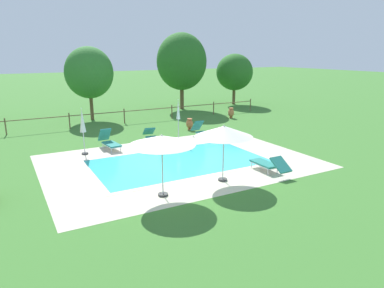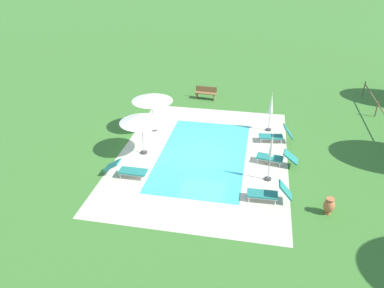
{
  "view_description": "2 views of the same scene",
  "coord_description": "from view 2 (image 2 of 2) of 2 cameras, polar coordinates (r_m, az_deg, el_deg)",
  "views": [
    {
      "loc": [
        -6.98,
        -13.88,
        4.94
      ],
      "look_at": [
        0.98,
        0.5,
        0.6
      ],
      "focal_mm": 32.65,
      "sensor_mm": 36.0,
      "label": 1
    },
    {
      "loc": [
        16.56,
        2.6,
        9.8
      ],
      "look_at": [
        0.94,
        -0.4,
        1.11
      ],
      "focal_mm": 34.81,
      "sensor_mm": 36.0,
      "label": 2
    }
  ],
  "objects": [
    {
      "name": "sun_lounger_north_far",
      "position": [
        16.26,
        11.71,
        -7.39
      ],
      "size": [
        0.64,
        1.89,
        0.97
      ],
      "color": "#237A70",
      "rests_on": "ground"
    },
    {
      "name": "patio_umbrella_closed_row_west",
      "position": [
        17.03,
        12.02,
        -1.01
      ],
      "size": [
        0.32,
        0.32,
        2.41
      ],
      "color": "#383838",
      "rests_on": "ground"
    },
    {
      "name": "swimming_pool_water",
      "position": [
        19.41,
        1.67,
        -1.67
      ],
      "size": [
        7.78,
        4.41,
        0.01
      ],
      "primitive_type": "cube",
      "color": "#42CCD6",
      "rests_on": "ground"
    },
    {
      "name": "pool_coping_rim",
      "position": [
        19.41,
        1.67,
        -1.66
      ],
      "size": [
        8.26,
        4.89,
        0.01
      ],
      "color": "beige",
      "rests_on": "ground"
    },
    {
      "name": "terracotta_urn_by_tree",
      "position": [
        16.23,
        20.25,
        -8.84
      ],
      "size": [
        0.45,
        0.45,
        0.75
      ],
      "color": "#B7663D",
      "rests_on": "ground"
    },
    {
      "name": "patio_umbrella_open_by_bench",
      "position": [
        18.83,
        -7.74,
        3.88
      ],
      "size": [
        2.25,
        2.25,
        2.26
      ],
      "color": "#383838",
      "rests_on": "ground"
    },
    {
      "name": "pool_deck_paving",
      "position": [
        19.41,
        1.67,
        -1.67
      ],
      "size": [
        12.01,
        8.64,
        0.01
      ],
      "primitive_type": "cube",
      "color": "beige",
      "rests_on": "ground"
    },
    {
      "name": "patio_umbrella_open_foreground",
      "position": [
        21.24,
        -6.12,
        6.99
      ],
      "size": [
        2.33,
        2.33,
        2.24
      ],
      "color": "#383838",
      "rests_on": "ground"
    },
    {
      "name": "sun_lounger_north_end",
      "position": [
        18.92,
        12.72,
        -2.04
      ],
      "size": [
        0.91,
        2.09,
        0.81
      ],
      "color": "#237A70",
      "rests_on": "ground"
    },
    {
      "name": "ground_plane",
      "position": [
        19.42,
        1.67,
        -1.68
      ],
      "size": [
        160.0,
        160.0,
        0.0
      ],
      "primitive_type": "plane",
      "color": "#3D752D"
    },
    {
      "name": "wooden_bench_lawn_side",
      "position": [
        26.38,
        2.14,
        7.91
      ],
      "size": [
        0.57,
        1.53,
        0.87
      ],
      "color": "olive",
      "rests_on": "ground"
    },
    {
      "name": "sun_lounger_north_near_steps",
      "position": [
        21.01,
        12.72,
        1.31
      ],
      "size": [
        0.8,
        1.87,
        1.02
      ],
      "color": "#237A70",
      "rests_on": "ground"
    },
    {
      "name": "patio_umbrella_closed_row_mid_west",
      "position": [
        21.76,
        12.02,
        5.76
      ],
      "size": [
        0.32,
        0.32,
        2.33
      ],
      "color": "#383838",
      "rests_on": "ground"
    },
    {
      "name": "sun_lounger_north_mid",
      "position": [
        17.77,
        -9.93,
        -3.91
      ],
      "size": [
        0.61,
        2.03,
        0.79
      ],
      "color": "#237A70",
      "rests_on": "ground"
    }
  ]
}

